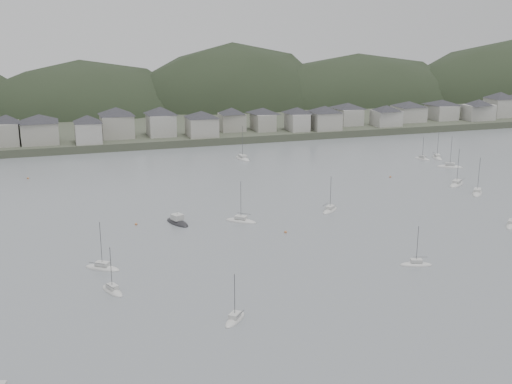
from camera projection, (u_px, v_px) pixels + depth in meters
name	position (u px, v px, depth m)	size (l,w,h in m)	color
ground	(407.00, 349.00, 98.23)	(900.00, 900.00, 0.00)	slate
far_shore_land	(138.00, 106.00, 368.76)	(900.00, 250.00, 3.00)	#383D2D
forested_ridge	(155.00, 135.00, 350.01)	(851.55, 103.94, 102.57)	black
waterfront_town	(289.00, 116.00, 279.50)	(451.48, 28.46, 12.92)	#9E9C91
sailboat_lead	(330.00, 210.00, 169.87)	(7.14, 6.66, 10.15)	beige
moored_fleet	(225.00, 218.00, 163.15)	(250.61, 173.12, 13.26)	beige
motor_launch_far	(177.00, 222.00, 159.46)	(6.02, 9.30, 4.08)	black
mooring_buoys	(220.00, 232.00, 152.69)	(140.14, 138.82, 0.70)	#B36A3B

